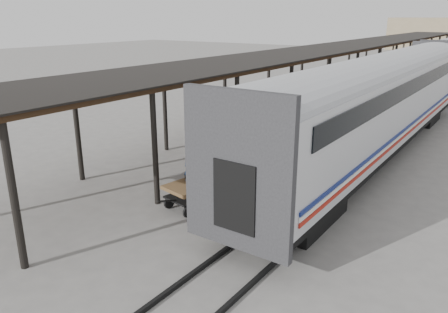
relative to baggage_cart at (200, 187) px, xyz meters
name	(u,v)px	position (x,y,z in m)	size (l,w,h in m)	color
ground	(222,194)	(0.08, 1.23, -0.65)	(160.00, 160.00, 0.00)	slate
canopy	(358,45)	(-3.32, 25.23, 3.36)	(4.90, 64.30, 4.15)	#422B19
building_left	(423,34)	(-9.92, 83.23, 2.35)	(12.00, 8.00, 6.00)	tan
baggage_cart	(200,187)	(0.00, 0.00, 0.00)	(1.66, 2.59, 0.86)	brown
suitcase_stack	(205,173)	(-0.02, 0.33, 0.41)	(1.35, 1.24, 0.58)	#3E3D40
luggage_tug	(333,98)	(-2.93, 19.59, -0.11)	(1.25, 1.54, 1.18)	maroon
porter	(193,164)	(0.25, -0.65, 1.07)	(0.63, 0.41, 1.72)	navy
pedestrian	(345,99)	(-1.59, 18.32, 0.17)	(0.96, 0.40, 1.65)	black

